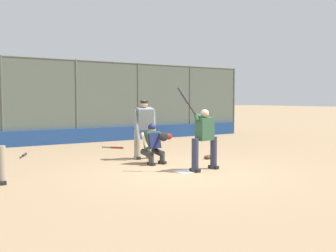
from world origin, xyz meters
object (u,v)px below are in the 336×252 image
object	(u,v)px
catcher_behind_plate	(154,143)
umpire_home	(144,127)
spare_bat_by_padding	(116,147)
equipment_bag_dugout_side	(160,137)
fielding_glove_on_dirt	(208,157)
batter_at_plate	(204,137)
spare_bat_near_backstop	(24,155)

from	to	relation	value
catcher_behind_plate	umpire_home	size ratio (longest dim) A/B	0.64
spare_bat_by_padding	equipment_bag_dugout_side	size ratio (longest dim) A/B	0.53
catcher_behind_plate	fielding_glove_on_dirt	bearing A→B (deg)	170.50
batter_at_plate	spare_bat_near_backstop	xyz separation A→B (m)	(3.18, -4.96, -0.79)
spare_bat_by_padding	equipment_bag_dugout_side	world-z (taller)	equipment_bag_dugout_side
fielding_glove_on_dirt	equipment_bag_dugout_side	world-z (taller)	equipment_bag_dugout_side
spare_bat_near_backstop	umpire_home	bearing A→B (deg)	-108.10
spare_bat_by_padding	spare_bat_near_backstop	bearing A→B (deg)	-128.81
spare_bat_near_backstop	spare_bat_by_padding	distance (m)	3.20
umpire_home	fielding_glove_on_dirt	size ratio (longest dim) A/B	5.55
spare_bat_near_backstop	equipment_bag_dugout_side	size ratio (longest dim) A/B	0.68
batter_at_plate	umpire_home	world-z (taller)	batter_at_plate
catcher_behind_plate	equipment_bag_dugout_side	bearing A→B (deg)	-129.79
fielding_glove_on_dirt	catcher_behind_plate	bearing A→B (deg)	-2.84
catcher_behind_plate	spare_bat_near_backstop	bearing A→B (deg)	-59.42
catcher_behind_plate	fielding_glove_on_dirt	xyz separation A→B (m)	(-1.83, 0.09, -0.51)
batter_at_plate	fielding_glove_on_dirt	xyz separation A→B (m)	(-1.27, -1.42, -0.77)
catcher_behind_plate	spare_bat_by_padding	xyz separation A→B (m)	(-0.57, -3.64, -0.53)
umpire_home	fielding_glove_on_dirt	distance (m)	2.09
fielding_glove_on_dirt	batter_at_plate	bearing A→B (deg)	48.19
catcher_behind_plate	spare_bat_near_backstop	world-z (taller)	catcher_behind_plate
batter_at_plate	fielding_glove_on_dirt	world-z (taller)	batter_at_plate
spare_bat_by_padding	equipment_bag_dugout_side	distance (m)	3.40
umpire_home	equipment_bag_dugout_side	distance (m)	5.59
spare_bat_near_backstop	fielding_glove_on_dirt	size ratio (longest dim) A/B	2.63
spare_bat_by_padding	fielding_glove_on_dirt	xyz separation A→B (m)	(-1.25, 3.74, 0.02)
fielding_glove_on_dirt	umpire_home	bearing A→B (deg)	-32.08
batter_at_plate	equipment_bag_dugout_side	size ratio (longest dim) A/B	1.70
batter_at_plate	equipment_bag_dugout_side	distance (m)	7.51
catcher_behind_plate	equipment_bag_dugout_side	xyz separation A→B (m)	(-3.50, -5.37, -0.44)
catcher_behind_plate	spare_bat_near_backstop	distance (m)	4.37
spare_bat_near_backstop	spare_bat_by_padding	xyz separation A→B (m)	(-3.19, -0.20, 0.00)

